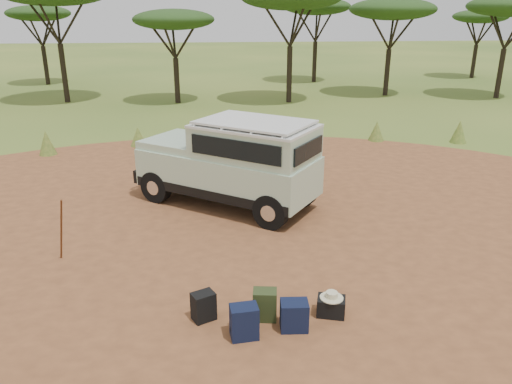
{
  "coord_description": "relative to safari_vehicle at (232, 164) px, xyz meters",
  "views": [
    {
      "loc": [
        -0.43,
        -9.08,
        4.78
      ],
      "look_at": [
        0.57,
        1.14,
        1.0
      ],
      "focal_mm": 35.0,
      "sensor_mm": 36.0,
      "label": 1
    }
  ],
  "objects": [
    {
      "name": "backpack_olive",
      "position": [
        0.24,
        -5.11,
        -0.83
      ],
      "size": [
        0.42,
        0.33,
        0.53
      ],
      "primitive_type": "cube",
      "rotation": [
        0.0,
        0.0,
        -0.14
      ],
      "color": "#2F3B1B",
      "rests_on": "ground"
    },
    {
      "name": "safari_hat",
      "position": [
        1.34,
        -5.11,
        -0.74
      ],
      "size": [
        0.39,
        0.39,
        0.11
      ],
      "color": "beige",
      "rests_on": "hard_case"
    },
    {
      "name": "stuff_sack",
      "position": [
        -0.18,
        -5.43,
        -0.94
      ],
      "size": [
        0.34,
        0.34,
        0.32
      ],
      "primitive_type": "cylinder",
      "rotation": [
        1.57,
        0.0,
        -0.05
      ],
      "color": "black",
      "rests_on": "ground"
    },
    {
      "name": "duffel_navy",
      "position": [
        0.67,
        -5.42,
        -0.86
      ],
      "size": [
        0.45,
        0.35,
        0.49
      ],
      "primitive_type": "cube",
      "rotation": [
        0.0,
        0.0,
        -0.06
      ],
      "color": "black",
      "rests_on": "ground"
    },
    {
      "name": "grass_fringe",
      "position": [
        -0.04,
        5.73,
        -0.7
      ],
      "size": [
        36.6,
        1.6,
        0.9
      ],
      "color": "#436524",
      "rests_on": "ground"
    },
    {
      "name": "walking_staff",
      "position": [
        -3.5,
        -2.82,
        -0.38
      ],
      "size": [
        0.35,
        0.5,
        1.44
      ],
      "primitive_type": "cylinder",
      "rotation": [
        0.36,
        0.0,
        0.59
      ],
      "color": "brown",
      "rests_on": "ground"
    },
    {
      "name": "safari_vehicle",
      "position": [
        0.0,
        0.0,
        0.0
      ],
      "size": [
        4.84,
        4.19,
        2.28
      ],
      "rotation": [
        0.0,
        0.0,
        -0.62
      ],
      "color": "#AAC5A8",
      "rests_on": "ground"
    },
    {
      "name": "backpack_black",
      "position": [
        -0.75,
        -5.03,
        -0.86
      ],
      "size": [
        0.44,
        0.39,
        0.49
      ],
      "primitive_type": "cube",
      "rotation": [
        0.0,
        0.0,
        0.45
      ],
      "color": "black",
      "rests_on": "ground"
    },
    {
      "name": "dirt_clearing",
      "position": [
        -0.15,
        -2.94,
        -1.1
      ],
      "size": [
        23.0,
        23.0,
        0.01
      ],
      "primitive_type": "cylinder",
      "color": "#955730",
      "rests_on": "ground"
    },
    {
      "name": "ground",
      "position": [
        -0.15,
        -2.94,
        -1.1
      ],
      "size": [
        140.0,
        140.0,
        0.0
      ],
      "primitive_type": "plane",
      "color": "#436524",
      "rests_on": "ground"
    },
    {
      "name": "hard_case",
      "position": [
        1.34,
        -5.11,
        -0.94
      ],
      "size": [
        0.53,
        0.44,
        0.32
      ],
      "primitive_type": "cube",
      "rotation": [
        0.0,
        0.0,
        -0.28
      ],
      "color": "black",
      "rests_on": "ground"
    },
    {
      "name": "backpack_navy",
      "position": [
        -0.13,
        -5.56,
        -0.82
      ],
      "size": [
        0.45,
        0.34,
        0.55
      ],
      "primitive_type": "cube",
      "rotation": [
        0.0,
        0.0,
        0.1
      ],
      "color": "black",
      "rests_on": "ground"
    },
    {
      "name": "acacia_treeline",
      "position": [
        0.6,
        16.87,
        3.77
      ],
      "size": [
        46.7,
        13.2,
        6.26
      ],
      "color": "black",
      "rests_on": "ground"
    }
  ]
}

